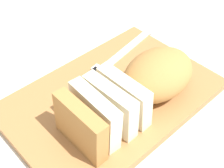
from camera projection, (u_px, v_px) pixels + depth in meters
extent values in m
plane|color=beige|center=(112.00, 101.00, 0.66)|extent=(3.00, 3.00, 0.00)
cube|color=#9E6B3D|center=(112.00, 97.00, 0.65)|extent=(0.44, 0.30, 0.02)
ellipsoid|color=#A8753D|center=(158.00, 74.00, 0.62)|extent=(0.17, 0.12, 0.09)
cube|color=beige|center=(124.00, 97.00, 0.58)|extent=(0.03, 0.12, 0.09)
cube|color=beige|center=(110.00, 106.00, 0.56)|extent=(0.03, 0.12, 0.09)
cube|color=beige|center=(95.00, 115.00, 0.55)|extent=(0.04, 0.12, 0.09)
cube|color=#A8753D|center=(80.00, 127.00, 0.53)|extent=(0.03, 0.12, 0.09)
cube|color=silver|center=(128.00, 48.00, 0.76)|extent=(0.23, 0.05, 0.00)
cylinder|color=black|center=(89.00, 77.00, 0.67)|extent=(0.06, 0.03, 0.02)
cube|color=silver|center=(97.00, 71.00, 0.68)|extent=(0.02, 0.02, 0.02)
sphere|color=tan|center=(84.00, 88.00, 0.66)|extent=(0.00, 0.00, 0.00)
sphere|color=tan|center=(90.00, 78.00, 0.68)|extent=(0.01, 0.01, 0.01)
sphere|color=tan|center=(132.00, 78.00, 0.68)|extent=(0.00, 0.00, 0.00)
sphere|color=tan|center=(93.00, 80.00, 0.67)|extent=(0.01, 0.01, 0.01)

